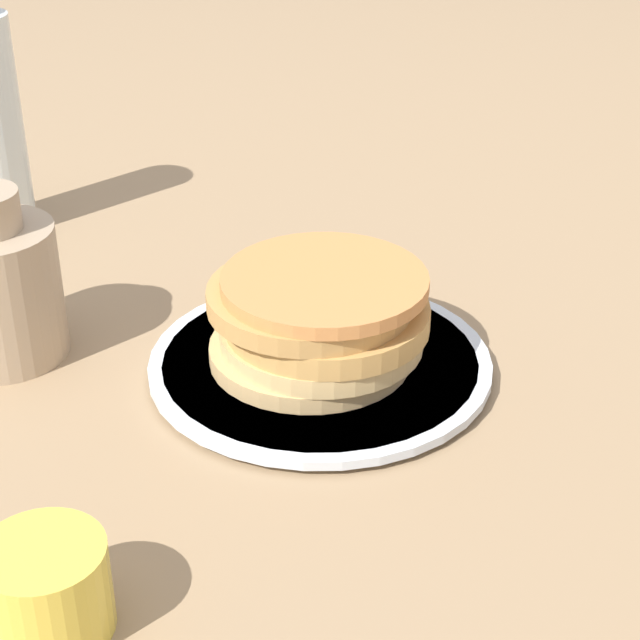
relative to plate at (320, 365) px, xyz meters
The scene contains 4 objects.
ground_plane 0.01m from the plate, 12.94° to the right, with size 4.00×4.00×0.00m, color #9E7F5B.
plate is the anchor object (origin of this frame).
pancake_stack 0.04m from the plate, 80.57° to the right, with size 0.17×0.16×0.07m.
juice_glass 0.30m from the plate, 65.46° to the left, with size 0.07×0.07×0.06m.
Camera 1 is at (-0.07, 0.70, 0.44)m, focal length 60.00 mm.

